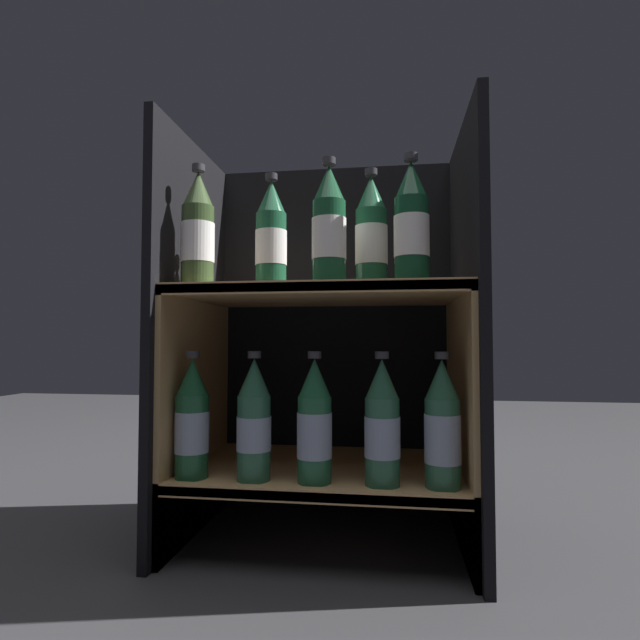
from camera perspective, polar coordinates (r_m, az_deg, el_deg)
ground_plane at (r=1.04m, az=-1.26°, el=-27.92°), size 6.00×6.00×0.00m
fridge_back_wall at (r=1.35m, az=1.65°, el=-1.90°), size 0.66×0.02×0.92m
fridge_side_left at (r=1.22m, az=-14.51°, el=-1.76°), size 0.02×0.45×0.92m
fridge_side_right at (r=1.14m, az=16.48°, el=-1.69°), size 0.02×0.45×0.92m
shelf_lower at (r=1.17m, az=0.36°, el=-17.73°), size 0.62×0.41×0.17m
shelf_upper at (r=1.13m, az=0.39°, el=-4.55°), size 0.62×0.41×0.56m
bottle_upper_front_0 at (r=1.09m, az=-13.80°, el=9.61°), size 0.07×0.07×0.26m
bottle_upper_front_1 at (r=1.02m, az=1.04°, el=10.35°), size 0.07×0.07×0.26m
bottle_upper_front_2 at (r=1.02m, az=10.41°, el=10.48°), size 0.07×0.07×0.26m
bottle_upper_back_0 at (r=1.12m, az=-5.61°, el=9.23°), size 0.07×0.07×0.26m
bottle_upper_back_1 at (r=1.09m, az=5.88°, el=9.53°), size 0.07×0.07×0.26m
bottle_lower_front_0 at (r=1.08m, az=-14.41°, el=-11.19°), size 0.07×0.07×0.26m
bottle_lower_front_1 at (r=1.04m, az=-7.55°, el=-11.55°), size 0.07×0.07×0.26m
bottle_lower_front_2 at (r=1.01m, az=-0.66°, el=-11.88°), size 0.07×0.07×0.26m
bottle_lower_front_3 at (r=1.00m, az=7.13°, el=-11.93°), size 0.07×0.07×0.26m
bottle_lower_front_4 at (r=1.01m, az=13.82°, el=-11.89°), size 0.07×0.07×0.26m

